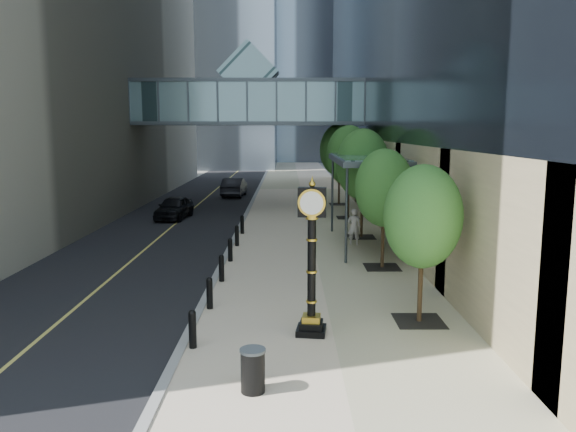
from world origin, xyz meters
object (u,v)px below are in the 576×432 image
Objects in this scene: trash_bin at (253,372)px; car_near at (174,207)px; pedestrian at (354,227)px; car_far at (234,187)px; street_clock at (312,269)px.

car_near is (-6.45, 23.90, 0.23)m from trash_bin.
trash_bin is 0.50× the size of pedestrian.
car_far is at bearing 83.23° from car_near.
pedestrian is at bearing 85.28° from street_clock.
car_far is (2.68, 12.08, 0.07)m from car_near.
street_clock is 32.94m from car_far.
car_far is at bearing 95.97° from trash_bin.
car_far is (-3.77, 35.98, 0.29)m from trash_bin.
car_near is (-10.41, 8.46, -0.22)m from pedestrian.
car_far reaches higher than trash_bin.
car_far is (-7.73, 20.54, -0.16)m from pedestrian.
street_clock is 4.70× the size of trash_bin.
street_clock is 0.89× the size of car_far.
trash_bin is 0.19× the size of car_far.
car_near is at bearing 105.09° from trash_bin.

